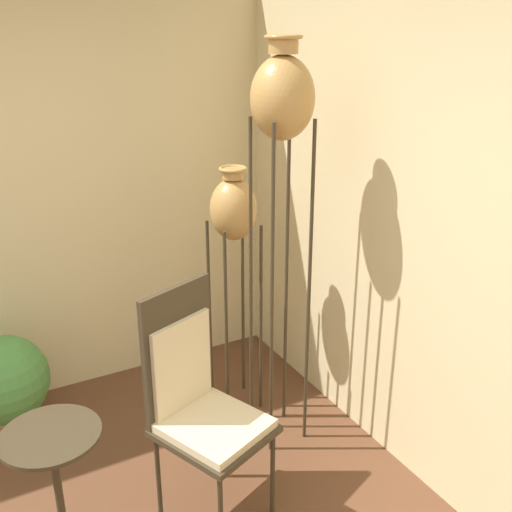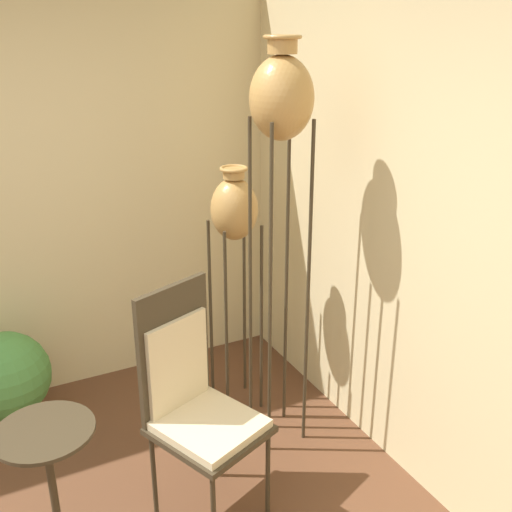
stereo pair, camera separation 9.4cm
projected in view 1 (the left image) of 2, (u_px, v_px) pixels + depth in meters
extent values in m
cube|color=beige|center=(480.00, 259.00, 2.68)|extent=(0.06, 8.07, 2.70)
cylinder|color=#382D1E|center=(272.00, 303.00, 3.18)|extent=(0.02, 0.02, 1.90)
cylinder|color=#382D1E|center=(309.00, 294.00, 3.29)|extent=(0.02, 0.02, 1.90)
cylinder|color=#382D1E|center=(251.00, 287.00, 3.37)|extent=(0.02, 0.02, 1.90)
cylinder|color=#382D1E|center=(287.00, 279.00, 3.48)|extent=(0.02, 0.02, 1.90)
torus|color=#382D1E|center=(282.00, 117.00, 2.99)|extent=(0.24, 0.24, 0.02)
ellipsoid|color=#B28447|center=(283.00, 98.00, 2.96)|extent=(0.32, 0.32, 0.42)
cylinder|color=#B28447|center=(283.00, 45.00, 2.87)|extent=(0.15, 0.15, 0.08)
torus|color=#B28447|center=(283.00, 37.00, 2.85)|extent=(0.19, 0.19, 0.02)
cylinder|color=#382D1E|center=(226.00, 330.00, 3.59)|extent=(0.02, 0.02, 1.24)
cylinder|color=#382D1E|center=(261.00, 321.00, 3.69)|extent=(0.02, 0.02, 1.24)
cylinder|color=#382D1E|center=(210.00, 314.00, 3.78)|extent=(0.02, 0.02, 1.24)
cylinder|color=#382D1E|center=(243.00, 306.00, 3.89)|extent=(0.02, 0.02, 1.24)
torus|color=#382D1E|center=(234.00, 223.00, 3.51)|extent=(0.25, 0.25, 0.02)
ellipsoid|color=#B28447|center=(233.00, 209.00, 3.48)|extent=(0.28, 0.28, 0.37)
cylinder|color=#B28447|center=(233.00, 174.00, 3.41)|extent=(0.13, 0.13, 0.06)
torus|color=#B28447|center=(233.00, 169.00, 3.40)|extent=(0.16, 0.16, 0.02)
cylinder|color=#382D1E|center=(273.00, 473.00, 2.97)|extent=(0.02, 0.02, 0.50)
cylinder|color=#382D1E|center=(158.00, 478.00, 2.94)|extent=(0.02, 0.02, 0.50)
cylinder|color=#382D1E|center=(212.00, 439.00, 3.22)|extent=(0.02, 0.02, 0.50)
cube|color=#382D1E|center=(214.00, 431.00, 2.86)|extent=(0.60, 0.62, 0.03)
cube|color=beige|center=(214.00, 425.00, 2.85)|extent=(0.55, 0.57, 0.04)
cube|color=#382D1E|center=(178.00, 351.00, 2.87)|extent=(0.41, 0.19, 0.68)
cube|color=beige|center=(182.00, 365.00, 2.88)|extent=(0.35, 0.16, 0.47)
cylinder|color=#382D1E|center=(61.00, 505.00, 2.61)|extent=(0.04, 0.04, 0.71)
cylinder|color=#382D1E|center=(50.00, 435.00, 2.48)|extent=(0.42, 0.42, 0.02)
cylinder|color=olive|center=(11.00, 423.00, 3.58)|extent=(0.34, 0.34, 0.21)
torus|color=olive|center=(8.00, 408.00, 3.54)|extent=(0.37, 0.37, 0.02)
sphere|color=#47843D|center=(3.00, 380.00, 3.47)|extent=(0.52, 0.52, 0.52)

